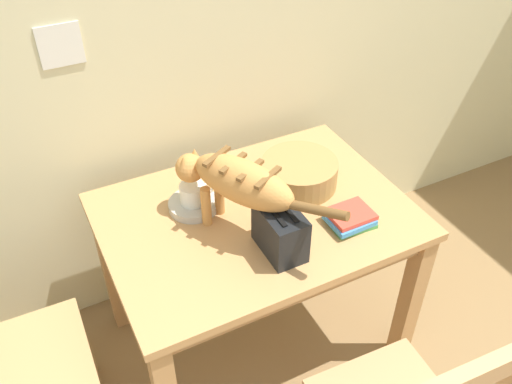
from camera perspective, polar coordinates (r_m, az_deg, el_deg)
name	(u,v)px	position (r m, az deg, el deg)	size (l,w,h in m)	color
wall_rear	(212,27)	(2.28, -4.64, 16.76)	(5.09, 0.11, 2.50)	beige
dining_table	(256,232)	(2.12, 0.00, -4.15)	(1.14, 0.83, 0.75)	tan
cat	(238,183)	(1.85, -1.90, 0.95)	(0.36, 0.61, 0.31)	#CE8C46
saucer_bowl	(194,205)	(2.08, -6.51, -1.33)	(0.19, 0.19, 0.03)	#B6B2A6
coffee_mug	(193,193)	(2.05, -6.54, -0.15)	(0.14, 0.10, 0.08)	white
magazine	(292,170)	(2.27, 3.74, 2.31)	(0.28, 0.19, 0.01)	#9F4492
book_stack	(350,218)	(2.02, 9.76, -2.72)	(0.17, 0.14, 0.05)	#489E51
wicker_basket	(299,173)	(2.17, 4.52, 2.02)	(0.30, 0.30, 0.11)	#A88147
toaster	(280,231)	(1.86, 2.53, -4.10)	(0.12, 0.20, 0.18)	black
wooden_chair_far	(13,365)	(2.14, -23.92, -16.10)	(0.43, 0.43, 0.94)	tan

